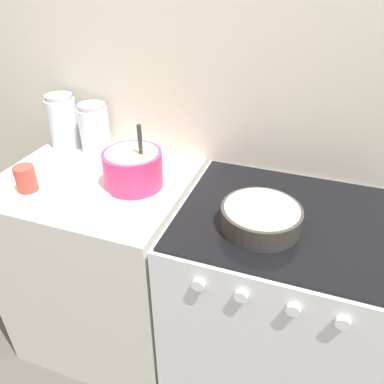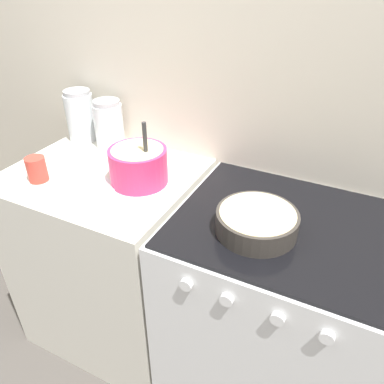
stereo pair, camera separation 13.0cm
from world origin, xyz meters
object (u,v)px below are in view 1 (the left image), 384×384
(mixing_bowl, at_px, (133,167))
(tin_can, at_px, (26,179))
(storage_jar_left, at_px, (64,124))
(storage_jar_middle, at_px, (95,131))
(stove, at_px, (271,308))
(baking_pan, at_px, (261,217))

(mixing_bowl, height_order, tin_can, mixing_bowl)
(mixing_bowl, height_order, storage_jar_left, mixing_bowl)
(mixing_bowl, distance_m, storage_jar_middle, 0.37)
(mixing_bowl, relative_size, storage_jar_middle, 1.17)
(stove, xyz_separation_m, storage_jar_middle, (-0.88, 0.23, 0.55))
(storage_jar_middle, bearing_deg, baking_pan, -21.46)
(storage_jar_left, bearing_deg, mixing_bowl, -25.38)
(storage_jar_left, bearing_deg, stove, -12.47)
(baking_pan, bearing_deg, storage_jar_left, 161.87)
(mixing_bowl, xyz_separation_m, baking_pan, (0.50, -0.10, -0.04))
(stove, relative_size, storage_jar_middle, 4.28)
(storage_jar_middle, relative_size, tin_can, 2.19)
(baking_pan, xyz_separation_m, storage_jar_left, (-0.96, 0.32, 0.06))
(stove, bearing_deg, storage_jar_left, 167.53)
(stove, height_order, mixing_bowl, mixing_bowl)
(stove, height_order, storage_jar_middle, storage_jar_middle)
(stove, relative_size, baking_pan, 3.53)
(stove, xyz_separation_m, storage_jar_left, (-1.04, 0.23, 0.56))
(storage_jar_middle, bearing_deg, storage_jar_left, -180.00)
(baking_pan, height_order, storage_jar_middle, storage_jar_middle)
(stove, bearing_deg, mixing_bowl, 178.90)
(stove, height_order, storage_jar_left, storage_jar_left)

